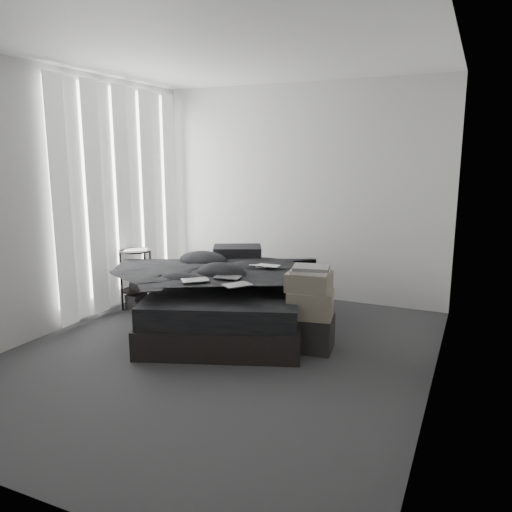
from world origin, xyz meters
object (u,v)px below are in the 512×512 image
at_px(bed, 228,315).
at_px(box_lower, 309,333).
at_px(laptop, 263,260).
at_px(side_stand, 136,279).

xyz_separation_m(bed, box_lower, (0.96, -0.23, 0.03)).
relative_size(laptop, box_lower, 0.72).
height_order(laptop, box_lower, laptop).
xyz_separation_m(bed, laptop, (0.32, 0.17, 0.57)).
height_order(bed, side_stand, side_stand).
distance_m(bed, box_lower, 0.98).
relative_size(laptop, side_stand, 0.46).
xyz_separation_m(bed, side_stand, (-1.30, 0.19, 0.21)).
xyz_separation_m(laptop, box_lower, (0.64, -0.40, -0.55)).
height_order(bed, box_lower, box_lower).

